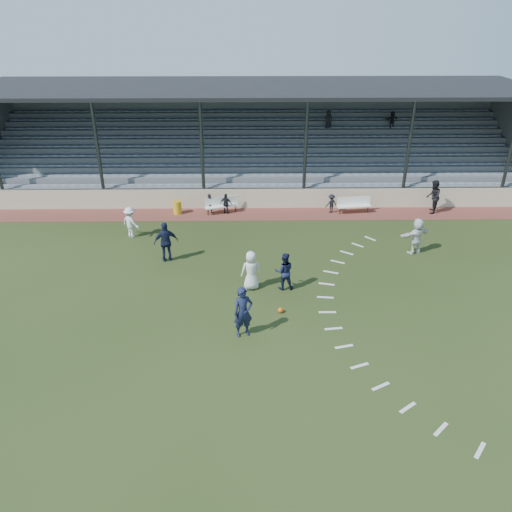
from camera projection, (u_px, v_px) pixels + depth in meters
The scene contains 19 objects.
ground at pixel (257, 313), 20.06m from camera, with size 90.00×90.00×0.00m, color #263415.
cinder_track at pixel (254, 214), 29.42m from camera, with size 34.00×2.00×0.02m, color brown.
retaining_wall at pixel (254, 199), 30.09m from camera, with size 34.00×0.18×1.20m, color beige.
bench_left at pixel (222, 204), 29.38m from camera, with size 2.02×1.08×0.95m.
bench_right at pixel (354, 204), 29.38m from camera, with size 2.03×0.71×0.95m.
trash_bin at pixel (177, 207), 29.32m from camera, with size 0.48×0.48×0.77m, color gold.
football at pixel (281, 310), 20.04m from camera, with size 0.22×0.22×0.22m, color #EB540D.
player_white_lead at pixel (251, 270), 21.41m from camera, with size 0.86×0.56×1.77m, color silver.
player_navy_lead at pixel (243, 312), 18.29m from camera, with size 0.73×0.48×2.01m, color #151B3A.
player_navy_mid at pixel (284, 271), 21.41m from camera, with size 0.82×0.64×1.70m, color #151B3A.
player_white_wing at pixel (131, 222), 26.24m from camera, with size 1.08×0.62×1.67m, color silver.
player_navy_wing at pixel (166, 242), 23.70m from camera, with size 1.16×0.48×1.99m, color #151B3A.
player_white_back at pixel (417, 236), 24.52m from camera, with size 1.69×0.54×1.82m, color silver.
official at pixel (433, 197), 29.17m from camera, with size 0.96×0.75×1.98m, color black.
sub_left_near at pixel (209, 203), 29.29m from camera, with size 0.44×0.29×1.20m, color black.
sub_left_far at pixel (226, 204), 29.22m from camera, with size 0.71×0.30×1.22m, color black.
sub_right at pixel (331, 203), 29.39m from camera, with size 0.73×0.42×1.13m, color black.
grandstand at pixel (253, 152), 33.56m from camera, with size 34.60×9.00×6.61m.
penalty_arc at pixel (359, 312), 20.11m from camera, with size 3.89×14.63×0.01m.
Camera 1 is at (-0.27, -16.85, 11.13)m, focal length 35.00 mm.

